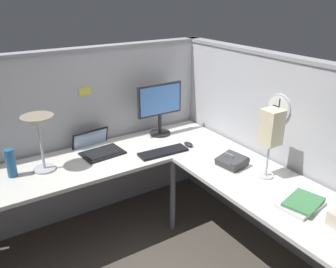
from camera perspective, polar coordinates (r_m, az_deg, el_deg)
name	(u,v)px	position (r m, az deg, el deg)	size (l,w,h in m)	color
ground_plane	(167,244)	(3.18, -0.14, -17.35)	(6.80, 6.80, 0.00)	#4C443D
cubicle_wall_back	(82,135)	(3.32, -13.67, -0.21)	(2.57, 0.12, 1.58)	#B2B2B7
cubicle_wall_right	(271,148)	(3.09, 16.32, -2.25)	(0.12, 2.37, 1.58)	#B2B2B7
desk	(154,188)	(2.72, -2.22, -8.69)	(2.35, 2.15, 0.73)	silver
monitor	(160,105)	(3.32, -1.34, 4.66)	(0.46, 0.20, 0.50)	#232326
laptop	(97,148)	(3.13, -11.39, -2.18)	(0.37, 0.41, 0.22)	black
keyboard	(163,152)	(3.02, -0.80, -2.93)	(0.43, 0.14, 0.02)	black
computer_mouse	(188,144)	(3.16, 3.32, -1.66)	(0.06, 0.10, 0.03)	#232326
desk_lamp_dome	(38,126)	(2.78, -20.23, 1.18)	(0.24, 0.24, 0.44)	#B7BABF
thermos_flask	(11,163)	(2.87, -24.08, -4.32)	(0.07, 0.07, 0.22)	#26598C
office_phone	(232,162)	(2.85, 10.38, -4.43)	(0.21, 0.23, 0.11)	#38383D
book_stack	(302,204)	(2.48, 20.79, -10.46)	(0.32, 0.26, 0.04)	silver
desk_lamp_paper	(271,129)	(2.61, 16.34, 0.75)	(0.13, 0.13, 0.53)	#B7BABF
wall_clock	(279,108)	(2.87, 17.57, 4.10)	(0.04, 0.22, 0.22)	#B7BABF
pinned_note_leftmost	(85,91)	(3.15, -13.27, 6.71)	(0.10, 0.00, 0.07)	#EAD84C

